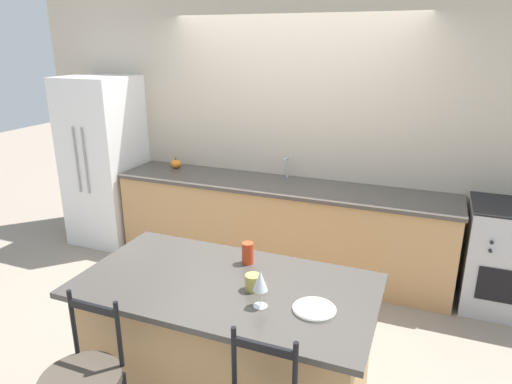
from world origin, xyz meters
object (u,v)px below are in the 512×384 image
object	(u,v)px
dinner_plate	(314,309)
pumpkin_decoration	(176,164)
oven_range	(510,258)
wine_glass	(260,282)
tumbler_cup	(248,253)
coffee_mug	(253,282)
refrigerator	(105,161)

from	to	relation	value
dinner_plate	pumpkin_decoration	size ratio (longest dim) A/B	1.86
oven_range	wine_glass	distance (m)	2.71
dinner_plate	wine_glass	distance (m)	0.31
tumbler_cup	pumpkin_decoration	distance (m)	2.52
oven_range	wine_glass	world-z (taller)	wine_glass
dinner_plate	coffee_mug	size ratio (longest dim) A/B	1.90
tumbler_cup	pumpkin_decoration	xyz separation A→B (m)	(-1.66, 1.89, -0.06)
wine_glass	oven_range	bearing A→B (deg)	56.29
wine_glass	tumbler_cup	bearing A→B (deg)	120.25
wine_glass	coffee_mug	size ratio (longest dim) A/B	1.73
wine_glass	coffee_mug	world-z (taller)	wine_glass
refrigerator	coffee_mug	distance (m)	3.31
coffee_mug	pumpkin_decoration	xyz separation A→B (m)	(-1.81, 2.17, -0.04)
coffee_mug	tumbler_cup	xyz separation A→B (m)	(-0.15, 0.28, 0.02)
oven_range	dinner_plate	bearing A→B (deg)	-119.32
wine_glass	coffee_mug	bearing A→B (deg)	124.13
dinner_plate	refrigerator	bearing A→B (deg)	145.29
dinner_plate	pumpkin_decoration	xyz separation A→B (m)	(-2.17, 2.25, -0.01)
oven_range	wine_glass	xyz separation A→B (m)	(-1.46, -2.19, 0.62)
dinner_plate	tumbler_cup	distance (m)	0.63
coffee_mug	tumbler_cup	distance (m)	0.32
dinner_plate	wine_glass	bearing A→B (deg)	-165.96
wine_glass	tumbler_cup	size ratio (longest dim) A/B	1.51
wine_glass	pumpkin_decoration	world-z (taller)	wine_glass
refrigerator	pumpkin_decoration	world-z (taller)	refrigerator
wine_glass	tumbler_cup	xyz separation A→B (m)	(-0.25, 0.42, -0.08)
oven_range	coffee_mug	bearing A→B (deg)	-127.22
dinner_plate	wine_glass	size ratio (longest dim) A/B	1.10
oven_range	dinner_plate	distance (m)	2.49
oven_range	dinner_plate	size ratio (longest dim) A/B	4.22
dinner_plate	tumbler_cup	bearing A→B (deg)	145.45
oven_range	tumbler_cup	xyz separation A→B (m)	(-1.71, -1.77, 0.54)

